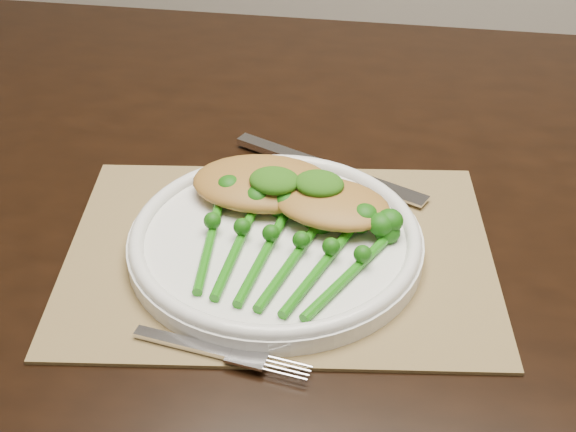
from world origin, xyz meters
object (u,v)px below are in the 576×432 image
(dining_table, at_px, (366,416))
(broccolini_bundle, at_px, (278,258))
(chicken_fillet_left, at_px, (263,183))
(dinner_plate, at_px, (276,240))
(placemat, at_px, (279,253))

(dining_table, bearing_deg, broccolini_bundle, -118.92)
(dining_table, distance_m, broccolini_bundle, 0.44)
(dining_table, xyz_separation_m, chicken_fillet_left, (-0.11, -0.08, 0.41))
(dining_table, bearing_deg, chicken_fillet_left, -153.91)
(dinner_plate, bearing_deg, broccolini_bundle, -69.51)
(placemat, bearing_deg, dining_table, 46.54)
(dinner_plate, bearing_deg, chicken_fillet_left, 117.67)
(dinner_plate, bearing_deg, placemat, -20.45)
(placemat, distance_m, broccolini_bundle, 0.04)
(dinner_plate, distance_m, chicken_fillet_left, 0.07)
(placemat, height_order, dinner_plate, dinner_plate)
(dining_table, height_order, placemat, placemat)
(broccolini_bundle, bearing_deg, chicken_fillet_left, 118.28)
(dining_table, height_order, dinner_plate, dinner_plate)
(dining_table, xyz_separation_m, broccolini_bundle, (-0.07, -0.18, 0.40))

